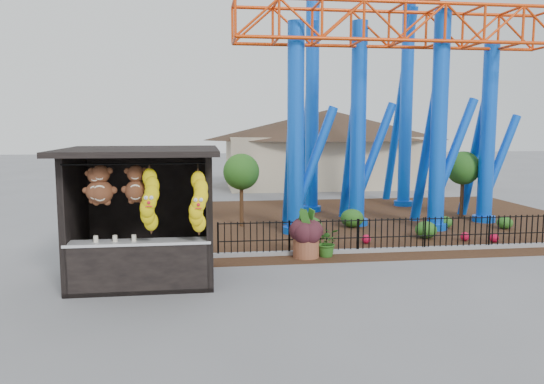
{
  "coord_description": "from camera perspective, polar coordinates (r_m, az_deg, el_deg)",
  "views": [
    {
      "loc": [
        -1.64,
        -11.4,
        3.62
      ],
      "look_at": [
        0.1,
        1.5,
        2.0
      ],
      "focal_mm": 35.0,
      "sensor_mm": 36.0,
      "label": 1
    }
  ],
  "objects": [
    {
      "name": "mulch_bed",
      "position": [
        20.53,
        8.4,
        -3.11
      ],
      "size": [
        18.0,
        12.0,
        0.02
      ],
      "primitive_type": "cube",
      "color": "#331E11",
      "rests_on": "ground"
    },
    {
      "name": "curb",
      "position": [
        15.87,
        13.42,
        -6.06
      ],
      "size": [
        18.0,
        0.18,
        0.12
      ],
      "primitive_type": "cube",
      "color": "gray",
      "rests_on": "ground"
    },
    {
      "name": "planter_foliage",
      "position": [
        14.64,
        3.7,
        -3.42
      ],
      "size": [
        0.7,
        0.7,
        0.64
      ],
      "primitive_type": "ellipsoid",
      "color": "#34141B",
      "rests_on": "terracotta_planter"
    },
    {
      "name": "prize_booth",
      "position": [
        12.54,
        -13.79,
        -2.65
      ],
      "size": [
        3.5,
        3.4,
        3.12
      ],
      "color": "black",
      "rests_on": "ground"
    },
    {
      "name": "landscaping",
      "position": [
        18.45,
        11.59,
        -3.42
      ],
      "size": [
        8.11,
        3.59,
        0.66
      ],
      "color": "#245318",
      "rests_on": "mulch_bed"
    },
    {
      "name": "roller_coaster",
      "position": [
        20.95,
        11.59,
        14.7
      ],
      "size": [
        11.0,
        6.37,
        10.82
      ],
      "color": "blue",
      "rests_on": "ground"
    },
    {
      "name": "potted_plant",
      "position": [
        14.87,
        5.97,
        -5.39
      ],
      "size": [
        0.92,
        0.85,
        0.83
      ],
      "primitive_type": "imported",
      "rotation": [
        0.0,
        0.0,
        -0.32
      ],
      "color": "#24591A",
      "rests_on": "ground"
    },
    {
      "name": "ground",
      "position": [
        12.08,
        0.48,
        -10.35
      ],
      "size": [
        120.0,
        120.0,
        0.0
      ],
      "primitive_type": "plane",
      "color": "slate",
      "rests_on": "ground"
    },
    {
      "name": "pavilion",
      "position": [
        32.32,
        6.02,
        6.08
      ],
      "size": [
        15.0,
        15.0,
        4.8
      ],
      "color": "#BFAD8C",
      "rests_on": "ground"
    },
    {
      "name": "picket_fence",
      "position": [
        16.12,
        16.46,
        -4.36
      ],
      "size": [
        12.2,
        0.06,
        1.0
      ],
      "primitive_type": null,
      "color": "black",
      "rests_on": "ground"
    },
    {
      "name": "terracotta_planter",
      "position": [
        14.77,
        3.68,
        -5.85
      ],
      "size": [
        0.75,
        0.75,
        0.63
      ],
      "primitive_type": "cylinder",
      "rotation": [
        0.0,
        0.0,
        0.03
      ],
      "color": "brown",
      "rests_on": "ground"
    }
  ]
}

